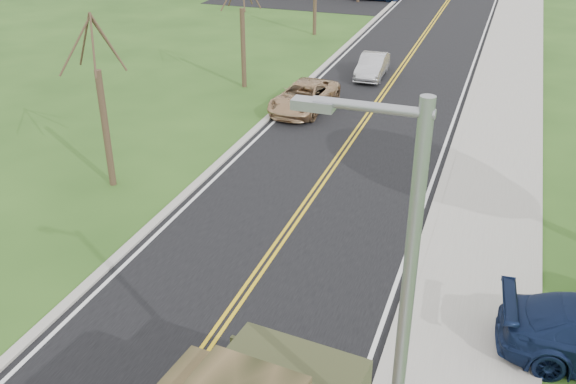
% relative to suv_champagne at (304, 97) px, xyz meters
% --- Properties ---
extents(road, '(8.00, 120.00, 0.01)m').
position_rel_suv_champagne_xyz_m(road, '(3.00, 20.32, -0.64)').
color(road, black).
rests_on(road, ground).
extents(curb_right, '(0.30, 120.00, 0.12)m').
position_rel_suv_champagne_xyz_m(curb_right, '(7.15, 20.32, -0.58)').
color(curb_right, '#9E998E').
rests_on(curb_right, ground).
extents(sidewalk_right, '(3.20, 120.00, 0.10)m').
position_rel_suv_champagne_xyz_m(sidewalk_right, '(8.90, 20.32, -0.59)').
color(sidewalk_right, '#9E998E').
rests_on(sidewalk_right, ground).
extents(curb_left, '(0.30, 120.00, 0.10)m').
position_rel_suv_champagne_xyz_m(curb_left, '(-1.15, 20.32, -0.59)').
color(curb_left, '#9E998E').
rests_on(curb_left, ground).
extents(street_light, '(1.65, 0.22, 8.00)m').
position_rel_suv_champagne_xyz_m(street_light, '(7.90, -20.18, 3.79)').
color(street_light, gray).
rests_on(street_light, ground).
extents(bare_tree_a, '(1.93, 2.26, 6.08)m').
position_rel_suv_champagne_xyz_m(bare_tree_a, '(-4.00, -9.68, 1.98)').
color(bare_tree_a, '#38281C').
rests_on(bare_tree_a, ground).
extents(bare_tree_b, '(1.83, 2.14, 5.73)m').
position_rel_suv_champagne_xyz_m(bare_tree_b, '(-4.00, 2.32, 1.83)').
color(bare_tree_b, '#38281C').
rests_on(bare_tree_b, ground).
extents(suv_champagne, '(2.51, 4.78, 1.28)m').
position_rel_suv_champagne_xyz_m(suv_champagne, '(0.00, 0.00, 0.00)').
color(suv_champagne, tan).
rests_on(suv_champagne, ground).
extents(sedan_silver, '(1.42, 3.75, 1.22)m').
position_rel_suv_champagne_xyz_m(sedan_silver, '(1.81, 6.14, -0.03)').
color(sedan_silver, '#AEAFB3').
rests_on(sedan_silver, ground).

